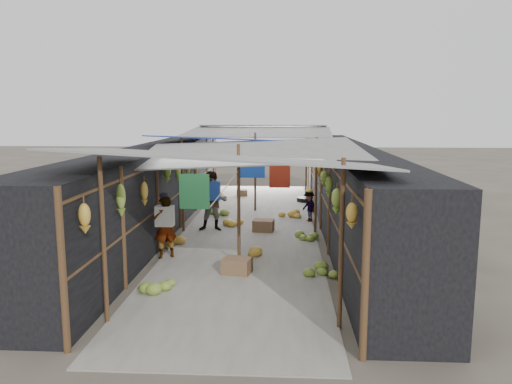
% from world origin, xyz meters
% --- Properties ---
extents(ground, '(80.00, 80.00, 0.00)m').
position_xyz_m(ground, '(0.00, 0.00, 0.00)').
color(ground, '#6B6356').
rests_on(ground, ground).
extents(aisle_slab, '(3.60, 16.00, 0.02)m').
position_xyz_m(aisle_slab, '(0.00, 6.50, 0.01)').
color(aisle_slab, '#9E998E').
rests_on(aisle_slab, ground).
extents(stall_left, '(1.40, 15.00, 2.30)m').
position_xyz_m(stall_left, '(-2.70, 6.50, 1.15)').
color(stall_left, black).
rests_on(stall_left, ground).
extents(stall_right, '(1.40, 15.00, 2.30)m').
position_xyz_m(stall_right, '(2.70, 6.50, 1.15)').
color(stall_right, black).
rests_on(stall_right, ground).
extents(crate_near, '(0.63, 0.55, 0.33)m').
position_xyz_m(crate_near, '(0.01, 2.46, 0.16)').
color(crate_near, brown).
rests_on(crate_near, ground).
extents(crate_mid, '(0.61, 0.51, 0.33)m').
position_xyz_m(crate_mid, '(0.39, 6.12, 0.17)').
color(crate_mid, brown).
rests_on(crate_mid, ground).
extents(crate_back, '(0.45, 0.39, 0.25)m').
position_xyz_m(crate_back, '(-0.69, 11.92, 0.12)').
color(crate_back, brown).
rests_on(crate_back, ground).
extents(black_basin, '(0.57, 0.57, 0.17)m').
position_xyz_m(black_basin, '(1.70, 10.79, 0.08)').
color(black_basin, black).
rests_on(black_basin, ground).
extents(vendor_elderly, '(0.62, 0.55, 1.43)m').
position_xyz_m(vendor_elderly, '(-1.70, 3.48, 0.71)').
color(vendor_elderly, silver).
rests_on(vendor_elderly, ground).
extents(shopper_blue, '(0.81, 0.64, 1.66)m').
position_xyz_m(shopper_blue, '(-1.00, 6.15, 0.83)').
color(shopper_blue, navy).
rests_on(shopper_blue, ground).
extents(vendor_seated, '(0.61, 0.70, 0.94)m').
position_xyz_m(vendor_seated, '(1.70, 7.43, 0.47)').
color(vendor_seated, '#4F4A45').
rests_on(vendor_seated, ground).
extents(market_canopy, '(5.62, 15.20, 2.77)m').
position_xyz_m(market_canopy, '(0.03, 6.84, 2.41)').
color(market_canopy, brown).
rests_on(market_canopy, ground).
extents(hanging_bananas, '(3.96, 14.22, 0.84)m').
position_xyz_m(hanging_bananas, '(-0.01, 6.15, 1.67)').
color(hanging_bananas, gold).
rests_on(hanging_bananas, ground).
extents(floor_bananas, '(4.02, 10.57, 0.35)m').
position_xyz_m(floor_bananas, '(-0.27, 6.12, 0.16)').
color(floor_bananas, olive).
rests_on(floor_bananas, ground).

